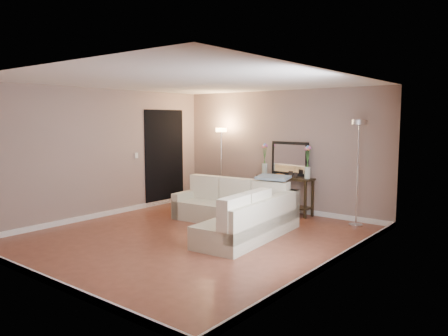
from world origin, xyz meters
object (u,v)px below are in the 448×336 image
Objects in this scene: floor_lamp_lit at (221,151)px; console_table at (282,192)px; sectional_sofa at (237,212)px; floor_lamp_unlit at (358,151)px.

console_table is at bearing 2.93° from floor_lamp_lit.
floor_lamp_unlit is (1.61, 1.56, 1.08)m from sectional_sofa.
floor_lamp_lit is at bearing 178.94° from floor_lamp_unlit.
sectional_sofa is 2.51m from floor_lamp_lit.
sectional_sofa is 2.49m from floor_lamp_unlit.
floor_lamp_lit is 0.90× the size of floor_lamp_unlit.
console_table is 0.73× the size of floor_lamp_lit.
floor_lamp_lit is (-1.67, 1.62, 0.94)m from sectional_sofa.
floor_lamp_unlit reaches higher than sectional_sofa.
floor_lamp_lit is (-1.58, -0.08, 0.81)m from console_table.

